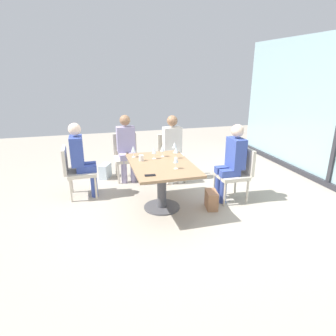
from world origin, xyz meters
TOP-DOWN VIEW (x-y plane):
  - ground_plane at (0.00, 0.00)m, footprint 12.00×12.00m
  - dining_table_main at (0.00, 0.00)m, footprint 1.35×0.90m
  - chair_side_end at (-1.50, -0.34)m, footprint 0.50×0.46m
  - chair_near_window at (0.00, 1.27)m, footprint 0.46×0.51m
  - chair_far_left at (-1.20, 0.50)m, footprint 0.50×0.46m
  - chair_front_left at (-0.81, -1.27)m, footprint 0.46×0.50m
  - person_side_end at (-1.39, -0.34)m, footprint 0.39×0.34m
  - person_near_window at (-0.00, 1.16)m, footprint 0.34×0.39m
  - person_far_left at (-1.09, 0.50)m, footprint 0.39×0.34m
  - person_front_left at (-0.81, -1.16)m, footprint 0.34×0.39m
  - wine_glass_0 at (-0.27, -0.05)m, footprint 0.07×0.07m
  - wine_glass_1 at (0.28, 0.14)m, footprint 0.07×0.07m
  - wine_glass_2 at (-0.52, 0.36)m, footprint 0.07×0.07m
  - wine_glass_3 at (-0.20, 0.29)m, footprint 0.07×0.07m
  - wine_glass_4 at (-0.45, -0.35)m, footprint 0.07×0.07m
  - wine_glass_5 at (-0.35, 0.11)m, footprint 0.07×0.07m
  - coffee_cup at (-0.22, -0.27)m, footprint 0.08×0.08m
  - cell_phone_on_table at (0.46, -0.27)m, footprint 0.08×0.15m
  - handbag_0 at (-1.60, -0.76)m, footprint 0.34×0.27m
  - handbag_1 at (0.22, 0.74)m, footprint 0.33×0.22m
  - handbag_2 at (-1.15, -0.03)m, footprint 0.32×0.19m

SIDE VIEW (x-z plane):
  - ground_plane at x=0.00m, z-range 0.00..0.00m
  - handbag_0 at x=-1.60m, z-range 0.00..0.28m
  - handbag_1 at x=0.22m, z-range 0.00..0.28m
  - handbag_2 at x=-1.15m, z-range 0.00..0.28m
  - chair_side_end at x=-1.50m, z-range 0.06..0.93m
  - chair_near_window at x=0.00m, z-range 0.06..0.93m
  - chair_far_left at x=-1.20m, z-range 0.06..0.93m
  - chair_front_left at x=-0.81m, z-range 0.06..0.93m
  - dining_table_main at x=0.00m, z-range 0.19..0.92m
  - person_side_end at x=-1.39m, z-range 0.07..1.33m
  - person_near_window at x=0.00m, z-range 0.07..1.33m
  - person_far_left at x=-1.09m, z-range 0.07..1.33m
  - person_front_left at x=-0.81m, z-range 0.07..1.33m
  - cell_phone_on_table at x=0.46m, z-range 0.73..0.74m
  - coffee_cup at x=-0.22m, z-range 0.73..0.82m
  - wine_glass_0 at x=-0.27m, z-range 0.77..0.95m
  - wine_glass_1 at x=0.28m, z-range 0.77..0.95m
  - wine_glass_2 at x=-0.52m, z-range 0.77..0.95m
  - wine_glass_3 at x=-0.20m, z-range 0.77..0.95m
  - wine_glass_4 at x=-0.45m, z-range 0.77..0.95m
  - wine_glass_5 at x=-0.35m, z-range 0.77..0.95m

